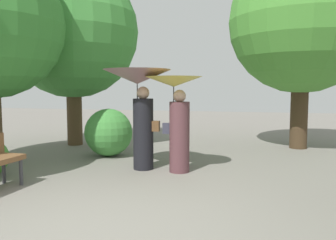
# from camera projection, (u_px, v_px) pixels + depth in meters

# --- Properties ---
(ground_plane) EXTENTS (40.00, 40.00, 0.00)m
(ground_plane) POSITION_uv_depth(u_px,v_px,m) (94.00, 228.00, 3.80)
(ground_plane) COLOR slate
(person_left) EXTENTS (1.30, 1.30, 1.92)m
(person_left) POSITION_uv_depth(u_px,v_px,m) (139.00, 95.00, 6.50)
(person_left) COLOR black
(person_left) RESTS_ON ground
(person_right) EXTENTS (1.05, 1.05, 1.77)m
(person_right) POSITION_uv_depth(u_px,v_px,m) (176.00, 108.00, 6.28)
(person_right) COLOR #563338
(person_right) RESTS_ON ground
(tree_mid_right) EXTENTS (3.69, 3.69, 5.63)m
(tree_mid_right) POSITION_uv_depth(u_px,v_px,m) (303.00, 9.00, 8.59)
(tree_mid_right) COLOR #42301E
(tree_mid_right) RESTS_ON ground
(tree_far_back) EXTENTS (3.56, 3.56, 5.32)m
(tree_far_back) POSITION_uv_depth(u_px,v_px,m) (72.00, 22.00, 9.16)
(tree_far_back) COLOR #4C3823
(tree_far_back) RESTS_ON ground
(bush_path_left) EXTENTS (1.10, 1.10, 1.10)m
(bush_path_left) POSITION_uv_depth(u_px,v_px,m) (109.00, 132.00, 7.82)
(bush_path_left) COLOR #428C3D
(bush_path_left) RESTS_ON ground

